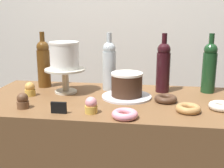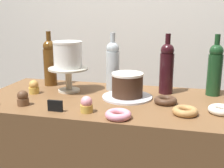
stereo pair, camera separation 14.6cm
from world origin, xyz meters
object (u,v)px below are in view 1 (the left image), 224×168
at_px(wine_bottle_amber, 44,63).
at_px(price_sign_chalkboard, 59,108).
at_px(cake_stand_pedestal, 65,76).
at_px(donut_pink, 125,114).
at_px(cupcake_chocolate, 23,101).
at_px(donut_sugar, 221,106).
at_px(chocolate_round_cake, 127,84).
at_px(wine_bottle_dark_red, 163,66).
at_px(white_layer_cake, 64,55).
at_px(cupcake_strawberry, 91,105).
at_px(wine_bottle_clear, 109,65).
at_px(donut_chocolate, 166,99).
at_px(wine_bottle_green, 209,67).
at_px(cupcake_caramel, 30,89).
at_px(donut_maple, 188,109).

distance_m(wine_bottle_amber, price_sign_chalkboard, 0.51).
distance_m(cake_stand_pedestal, donut_pink, 0.51).
bearing_deg(cupcake_chocolate, donut_sugar, 7.13).
bearing_deg(cupcake_chocolate, cake_stand_pedestal, 67.52).
relative_size(cupcake_chocolate, donut_sugar, 0.66).
height_order(chocolate_round_cake, wine_bottle_dark_red, wine_bottle_dark_red).
distance_m(wine_bottle_dark_red, donut_sugar, 0.40).
xyz_separation_m(wine_bottle_dark_red, price_sign_chalkboard, (-0.46, -0.43, -0.12)).
xyz_separation_m(white_layer_cake, cupcake_strawberry, (0.21, -0.31, -0.17)).
xyz_separation_m(wine_bottle_clear, donut_chocolate, (0.31, -0.19, -0.13)).
relative_size(donut_chocolate, donut_sugar, 1.00).
bearing_deg(wine_bottle_green, white_layer_cake, -171.04).
relative_size(wine_bottle_dark_red, cupcake_caramel, 4.38).
distance_m(cupcake_caramel, price_sign_chalkboard, 0.34).
relative_size(wine_bottle_clear, cupcake_chocolate, 4.38).
bearing_deg(donut_maple, wine_bottle_dark_red, 108.01).
bearing_deg(donut_chocolate, price_sign_chalkboard, -153.38).
bearing_deg(donut_sugar, donut_maple, -159.34).
relative_size(wine_bottle_clear, donut_chocolate, 2.91).
height_order(wine_bottle_clear, donut_sugar, wine_bottle_clear).
bearing_deg(wine_bottle_dark_red, price_sign_chalkboard, -137.17).
bearing_deg(price_sign_chalkboard, cake_stand_pedestal, 101.87).
bearing_deg(cake_stand_pedestal, wine_bottle_amber, 146.46).
distance_m(wine_bottle_clear, cupcake_chocolate, 0.53).
bearing_deg(cupcake_caramel, cupcake_chocolate, -75.04).
bearing_deg(donut_sugar, wine_bottle_dark_red, 133.96).
xyz_separation_m(donut_pink, donut_sugar, (0.43, 0.17, 0.00)).
xyz_separation_m(chocolate_round_cake, donut_maple, (0.29, -0.18, -0.06)).
relative_size(wine_bottle_clear, donut_sugar, 2.91).
relative_size(cake_stand_pedestal, wine_bottle_amber, 0.68).
relative_size(chocolate_round_cake, wine_bottle_amber, 0.50).
bearing_deg(cake_stand_pedestal, donut_pink, -43.48).
relative_size(cake_stand_pedestal, wine_bottle_green, 0.68).
xyz_separation_m(wine_bottle_amber, cupcake_strawberry, (0.37, -0.41, -0.11)).
distance_m(wine_bottle_amber, cupcake_caramel, 0.23).
relative_size(white_layer_cake, donut_chocolate, 1.42).
bearing_deg(cupcake_chocolate, wine_bottle_clear, 48.08).
height_order(white_layer_cake, cupcake_caramel, white_layer_cake).
xyz_separation_m(cupcake_caramel, price_sign_chalkboard, (0.24, -0.24, -0.01)).
distance_m(chocolate_round_cake, wine_bottle_green, 0.47).
relative_size(wine_bottle_dark_red, cupcake_strawberry, 4.38).
distance_m(donut_maple, donut_sugar, 0.16).
distance_m(chocolate_round_cake, donut_chocolate, 0.21).
distance_m(chocolate_round_cake, donut_sugar, 0.47).
bearing_deg(chocolate_round_cake, cupcake_caramel, -175.28).
relative_size(wine_bottle_dark_red, donut_pink, 2.91).
distance_m(cake_stand_pedestal, wine_bottle_amber, 0.20).
bearing_deg(cake_stand_pedestal, white_layer_cake, 14.04).
height_order(white_layer_cake, donut_maple, white_layer_cake).
bearing_deg(donut_sugar, white_layer_cake, 167.69).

